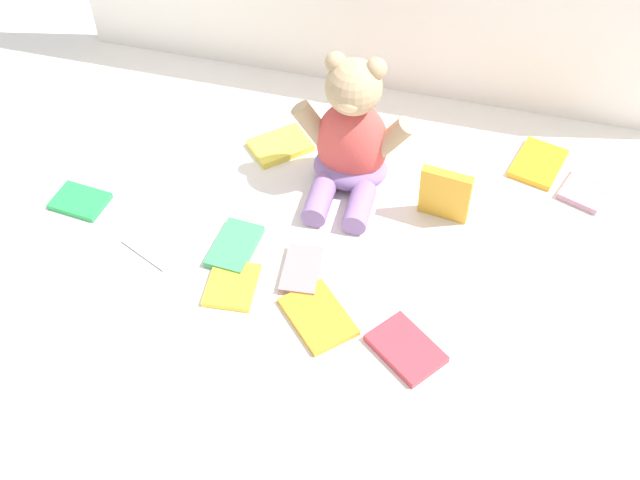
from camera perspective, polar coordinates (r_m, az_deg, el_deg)
ground_plane at (r=1.54m, az=1.05°, el=0.24°), size 3.20×3.20×0.00m
teddy_bear at (r=1.57m, az=2.28°, el=7.29°), size 0.25×0.22×0.30m
book_case_0 at (r=1.52m, az=-6.24°, el=-0.47°), size 0.08×0.13×0.02m
book_case_1 at (r=1.55m, az=-11.98°, el=-0.38°), size 0.14×0.11×0.01m
book_case_2 at (r=1.54m, az=9.09°, el=3.27°), size 0.10×0.05×0.13m
book_case_3 at (r=1.71m, az=-2.91°, el=6.89°), size 0.15×0.15×0.02m
book_case_4 at (r=1.41m, az=-0.14°, el=-5.60°), size 0.16×0.16×0.01m
book_case_5 at (r=1.70m, az=18.75°, el=3.42°), size 0.11×0.12×0.01m
book_case_6 at (r=1.67m, az=-17.08°, el=2.72°), size 0.11×0.09×0.01m
book_case_7 at (r=1.74m, az=15.61°, el=5.40°), size 0.12×0.15×0.01m
book_case_8 at (r=1.38m, az=6.28°, el=-7.87°), size 0.15×0.15×0.02m
book_case_9 at (r=1.46m, az=-6.42°, el=-3.28°), size 0.10×0.12×0.01m
book_case_10 at (r=1.47m, az=-1.35°, el=-2.22°), size 0.08×0.12×0.02m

